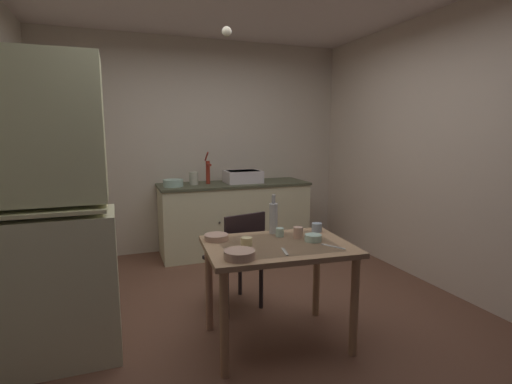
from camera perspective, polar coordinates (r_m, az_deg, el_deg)
The scene contains 22 objects.
ground_plane at distance 3.37m, azimuth -0.22°, elevation -17.72°, with size 5.05×5.05×0.00m, color brown.
wall_back at distance 5.01m, azimuth -8.39°, elevation 6.72°, with size 3.87×0.10×2.64m, color beige.
wall_right at distance 4.10m, azimuth 26.24°, elevation 5.40°, with size 0.10×4.15×2.64m, color beige.
hutch_cabinet at distance 2.79m, azimuth -28.63°, elevation -4.23°, with size 0.81×0.48×1.99m.
counter_cabinet at distance 4.86m, azimuth -3.25°, elevation -3.79°, with size 1.85×0.64×0.88m.
sink_basin at distance 4.80m, azimuth -1.95°, elevation 2.32°, with size 0.44×0.34×0.15m.
hand_pump at distance 4.72m, azimuth -7.14°, elevation 3.26°, with size 0.05×0.27×0.39m.
mixing_bowl_counter at distance 4.56m, azimuth -12.19°, elevation 1.31°, with size 0.23×0.23×0.08m, color #ADD1C1.
stoneware_crock at distance 4.67m, azimuth -9.22°, elevation 2.01°, with size 0.11×0.11×0.15m, color beige.
dining_table at distance 2.75m, azimuth 3.22°, elevation -9.85°, with size 1.06×0.80×0.73m.
chair_far_side at distance 3.30m, azimuth -2.75°, elevation -9.65°, with size 0.49×0.49×0.85m.
serving_bowl_wide at distance 2.80m, azimuth 8.47°, elevation -6.74°, with size 0.12×0.12×0.05m, color #ADD1C1.
soup_bowl_small at distance 2.82m, azimuth -5.91°, elevation -6.68°, with size 0.17×0.17×0.04m, color tan.
sauce_dish at distance 2.41m, azimuth -2.47°, elevation -9.25°, with size 0.19×0.19×0.05m, color tan.
mug_dark at distance 2.90m, azimuth 3.55°, elevation -5.99°, with size 0.06×0.06×0.06m, color #ADD1C1.
teacup_cream at distance 3.06m, azimuth 9.01°, elevation -5.22°, with size 0.08×0.08×0.07m, color #9EB2C6.
mug_tall at distance 2.86m, azimuth 6.27°, elevation -6.00°, with size 0.07×0.07×0.08m, color tan.
teacup_mint at distance 2.67m, azimuth -1.43°, elevation -7.35°, with size 0.08×0.08×0.06m, color beige.
glass_bottle at distance 2.96m, azimuth 2.61°, elevation -3.79°, with size 0.06×0.06×0.30m.
table_knife at distance 2.70m, azimuth 11.39°, elevation -7.94°, with size 0.18×0.02×0.01m, color silver.
teaspoon_near_bowl at distance 2.55m, azimuth 4.29°, elevation -8.81°, with size 0.15×0.02×0.01m, color beige.
pendant_bulb at distance 3.38m, azimuth -4.36°, elevation 22.66°, with size 0.08×0.08×0.08m, color #F9EFCC.
Camera 1 is at (-1.02, -2.83, 1.52)m, focal length 26.95 mm.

